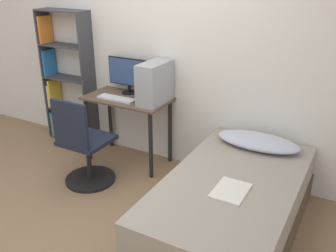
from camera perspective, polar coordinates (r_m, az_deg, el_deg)
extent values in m
plane|color=#846647|center=(3.48, -13.81, -14.30)|extent=(14.00, 14.00, 0.00)
cube|color=silver|center=(4.06, -1.17, 11.42)|extent=(8.00, 0.05, 2.50)
cube|color=brown|center=(4.10, -6.22, 4.16)|extent=(0.93, 0.51, 0.02)
cylinder|color=black|center=(4.33, -12.11, -0.59)|extent=(0.04, 0.04, 0.74)
cylinder|color=black|center=(3.87, -2.65, -3.02)|extent=(0.04, 0.04, 0.74)
cylinder|color=black|center=(4.62, -8.80, 1.22)|extent=(0.04, 0.04, 0.74)
cylinder|color=black|center=(4.19, 0.30, -0.84)|extent=(0.04, 0.04, 0.74)
cube|color=#38383D|center=(5.00, -17.63, 7.42)|extent=(0.02, 0.24, 1.62)
cube|color=#38383D|center=(4.56, -11.94, 6.57)|extent=(0.02, 0.24, 1.62)
cube|color=#38383D|center=(5.05, -13.99, -1.75)|extent=(0.63, 0.24, 0.02)
cube|color=#38383D|center=(4.90, -14.44, 2.51)|extent=(0.63, 0.24, 0.02)
cube|color=#38383D|center=(4.77, -14.91, 7.02)|extent=(0.63, 0.24, 0.02)
cube|color=#38383D|center=(4.68, -15.42, 11.73)|extent=(0.63, 0.24, 0.02)
cube|color=#38383D|center=(4.63, -15.96, 16.59)|extent=(0.63, 0.24, 0.02)
cube|color=teal|center=(5.17, -16.56, 0.63)|extent=(0.02, 0.21, 0.32)
cube|color=brown|center=(5.15, -16.28, 0.47)|extent=(0.04, 0.21, 0.30)
cube|color=beige|center=(5.05, -17.04, 4.61)|extent=(0.02, 0.21, 0.28)
cube|color=gold|center=(5.02, -16.85, 4.93)|extent=(0.03, 0.21, 0.34)
cube|color=#2870B7|center=(4.94, -17.63, 9.23)|extent=(0.02, 0.21, 0.31)
cube|color=orange|center=(4.86, -18.19, 13.83)|extent=(0.03, 0.21, 0.32)
cylinder|color=black|center=(4.06, -11.70, -7.88)|extent=(0.52, 0.52, 0.03)
cylinder|color=black|center=(3.95, -11.96, -5.10)|extent=(0.05, 0.05, 0.42)
cube|color=black|center=(3.85, -12.24, -2.11)|extent=(0.45, 0.45, 0.04)
cube|color=black|center=(3.62, -14.70, 0.20)|extent=(0.41, 0.04, 0.45)
cube|color=#4C3D2D|center=(3.27, 9.37, -14.08)|extent=(1.01, 1.85, 0.24)
cube|color=gray|center=(3.12, 9.69, -10.25)|extent=(0.98, 1.81, 0.29)
ellipsoid|color=#B2B7C6|center=(3.58, 13.54, -2.29)|extent=(0.77, 0.36, 0.11)
cube|color=silver|center=(2.88, 9.54, -9.67)|extent=(0.24, 0.32, 0.01)
cylinder|color=black|center=(4.26, -5.89, 5.13)|extent=(0.18, 0.18, 0.01)
cylinder|color=black|center=(4.24, -5.91, 5.73)|extent=(0.04, 0.04, 0.08)
cube|color=black|center=(4.19, -5.98, 8.17)|extent=(0.53, 0.01, 0.31)
cube|color=navy|center=(4.19, -6.05, 8.15)|extent=(0.51, 0.01, 0.29)
cube|color=silver|center=(4.05, -7.85, 4.16)|extent=(0.43, 0.13, 0.02)
cube|color=#99999E|center=(3.87, -2.03, 6.60)|extent=(0.21, 0.44, 0.43)
ellipsoid|color=black|center=(3.90, -4.70, 3.57)|extent=(0.06, 0.09, 0.02)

